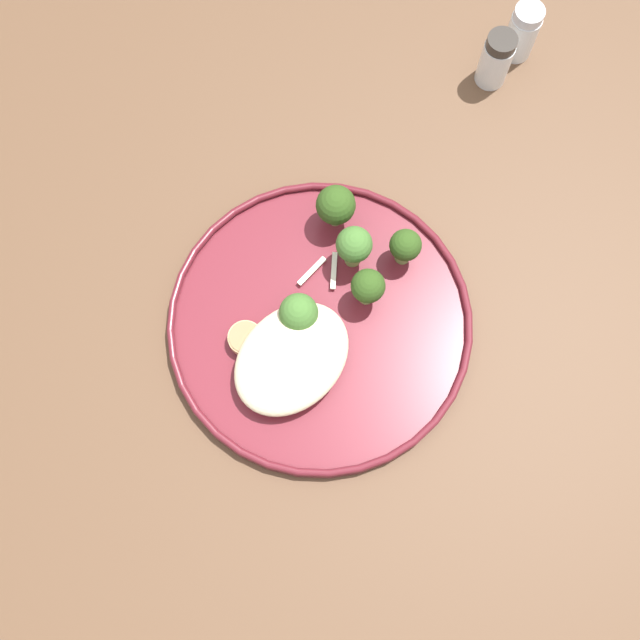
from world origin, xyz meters
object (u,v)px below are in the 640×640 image
(seared_scallop_tilted_round, at_px, (323,331))
(broccoli_floret_beside_noodles, at_px, (336,206))
(broccoli_floret_small_sprig, at_px, (405,246))
(salt_shaker, at_px, (522,32))
(pepper_shaker, at_px, (496,59))
(seared_scallop_large_seared, at_px, (290,358))
(seared_scallop_left_edge, at_px, (243,336))
(dinner_plate, at_px, (320,323))
(broccoli_floret_left_leaning, at_px, (368,287))
(broccoli_floret_near_rim, at_px, (299,313))
(broccoli_floret_center_pile, at_px, (354,246))
(seared_scallop_on_noodles, at_px, (313,384))

(seared_scallop_tilted_round, bearing_deg, broccoli_floret_beside_noodles, -144.15)
(broccoli_floret_small_sprig, height_order, salt_shaker, salt_shaker)
(seared_scallop_tilted_round, xyz_separation_m, pepper_shaker, (-0.33, -0.06, 0.01))
(seared_scallop_large_seared, bearing_deg, seared_scallop_left_edge, -73.80)
(pepper_shaker, bearing_deg, seared_scallop_tilted_round, 9.95)
(dinner_plate, height_order, broccoli_floret_small_sprig, broccoli_floret_small_sprig)
(salt_shaker, bearing_deg, seared_scallop_left_edge, 0.71)
(dinner_plate, xyz_separation_m, broccoli_floret_small_sprig, (-0.10, 0.02, 0.03))
(seared_scallop_large_seared, relative_size, broccoli_floret_left_leaning, 0.62)
(broccoli_floret_near_rim, bearing_deg, salt_shaker, -175.01)
(broccoli_floret_center_pile, bearing_deg, seared_scallop_left_edge, -10.51)
(broccoli_floret_center_pile, bearing_deg, salt_shaker, -174.41)
(seared_scallop_tilted_round, height_order, broccoli_floret_center_pile, broccoli_floret_center_pile)
(seared_scallop_left_edge, relative_size, broccoli_floret_beside_noodles, 0.59)
(pepper_shaker, bearing_deg, broccoli_floret_small_sprig, 16.13)
(seared_scallop_large_seared, bearing_deg, broccoli_floret_center_pile, -168.59)
(broccoli_floret_center_pile, bearing_deg, broccoli_floret_beside_noodles, -116.07)
(pepper_shaker, bearing_deg, broccoli_floret_left_leaning, 13.21)
(broccoli_floret_left_leaning, height_order, salt_shaker, salt_shaker)
(broccoli_floret_center_pile, relative_size, broccoli_floret_near_rim, 1.18)
(broccoli_floret_center_pile, bearing_deg, broccoli_floret_small_sprig, 134.48)
(pepper_shaker, bearing_deg, salt_shaker, 180.00)
(salt_shaker, xyz_separation_m, pepper_shaker, (0.04, 0.00, 0.00))
(broccoli_floret_small_sprig, distance_m, salt_shaker, 0.27)
(seared_scallop_large_seared, relative_size, broccoli_floret_beside_noodles, 0.58)
(seared_scallop_tilted_round, bearing_deg, pepper_shaker, -170.05)
(seared_scallop_left_edge, xyz_separation_m, pepper_shaker, (-0.38, -0.01, 0.01))
(seared_scallop_on_noodles, distance_m, broccoli_floret_center_pile, 0.13)
(broccoli_floret_near_rim, bearing_deg, broccoli_floret_center_pile, -177.24)
(seared_scallop_on_noodles, xyz_separation_m, pepper_shaker, (-0.37, -0.08, 0.01))
(salt_shaker, bearing_deg, dinner_plate, 7.50)
(seared_scallop_on_noodles, distance_m, broccoli_floret_left_leaning, 0.10)
(salt_shaker, bearing_deg, pepper_shaker, 0.00)
(seared_scallop_left_edge, distance_m, pepper_shaker, 0.38)
(seared_scallop_left_edge, bearing_deg, broccoli_floret_center_pile, 169.49)
(seared_scallop_large_seared, relative_size, broccoli_floret_near_rim, 0.67)
(broccoli_floret_near_rim, distance_m, pepper_shaker, 0.34)
(broccoli_floret_center_pile, xyz_separation_m, salt_shaker, (-0.30, -0.03, -0.01))
(salt_shaker, distance_m, pepper_shaker, 0.04)
(broccoli_floret_left_leaning, distance_m, pepper_shaker, 0.28)
(broccoli_floret_left_leaning, bearing_deg, seared_scallop_left_edge, -28.86)
(pepper_shaker, bearing_deg, seared_scallop_left_edge, 0.80)
(seared_scallop_large_seared, distance_m, broccoli_floret_near_rim, 0.04)
(seared_scallop_large_seared, bearing_deg, salt_shaker, -172.78)
(seared_scallop_left_edge, distance_m, broccoli_floret_center_pile, 0.13)
(seared_scallop_tilted_round, bearing_deg, broccoli_floret_near_rim, -78.63)
(seared_scallop_large_seared, bearing_deg, seared_scallop_tilted_round, 172.14)
(seared_scallop_large_seared, height_order, pepper_shaker, pepper_shaker)
(broccoli_floret_center_pile, xyz_separation_m, broccoli_floret_beside_noodles, (-0.02, -0.04, -0.00))
(pepper_shaker, bearing_deg, broccoli_floret_beside_noodles, -2.62)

